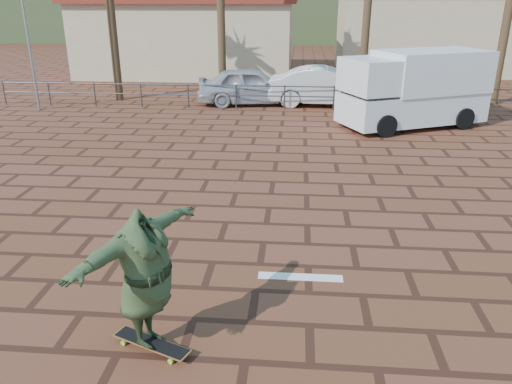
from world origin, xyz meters
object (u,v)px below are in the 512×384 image
Objects in this scene: skateboarder at (146,279)px; car_white at (327,87)px; campervan at (415,87)px; longboard at (152,343)px; car_silver at (251,86)px.

skateboarder reaches higher than car_white.
car_white is at bearing 105.01° from campervan.
car_white reaches higher than longboard.
skateboarder reaches higher than longboard.
campervan is at bearing -127.59° from car_silver.
car_white is (3.22, 0.00, 0.02)m from car_silver.
skateboarder is 0.51× the size of car_silver.
skateboarder is 0.43× the size of campervan.
car_silver is 3.22m from car_white.
longboard is 0.97m from skateboarder.
campervan is at bearing 88.08° from longboard.
car_silver is at bearing 125.80° from campervan.
longboard is 0.21× the size of campervan.
longboard is at bearing 172.55° from car_silver.
longboard is at bearing -139.48° from campervan.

